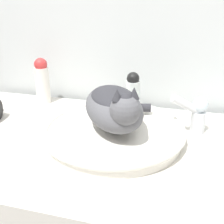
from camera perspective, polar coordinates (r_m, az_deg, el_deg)
name	(u,v)px	position (r m, az deg, el deg)	size (l,w,h in m)	color
wall_back	(149,18)	(1.08, 7.54, 18.41)	(8.00, 0.05, 2.40)	silver
sink_basin	(113,131)	(0.85, 0.30, -3.94)	(0.43, 0.43, 0.04)	white
cat	(115,106)	(0.80, 0.59, 1.22)	(0.27, 0.30, 0.15)	#56565B
faucet	(196,113)	(0.90, 16.78, -0.15)	(0.11, 0.07, 0.13)	silver
lotion_bottle_white	(42,81)	(1.13, -13.98, 6.18)	(0.06, 0.06, 0.18)	white
deodorant_stick	(133,92)	(1.02, 4.21, 4.00)	(0.05, 0.05, 0.15)	silver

